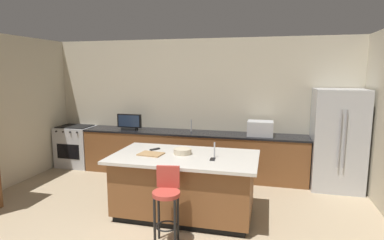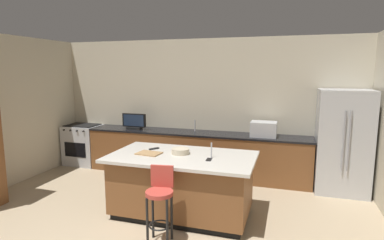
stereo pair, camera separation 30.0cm
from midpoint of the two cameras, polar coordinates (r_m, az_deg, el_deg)
The scene contains 15 objects.
wall_back at distance 6.64m, azimuth 3.19°, elevation 2.50°, with size 6.84×0.12×2.78m, color beige.
wall_left at distance 6.55m, azimuth -30.35°, elevation 1.20°, with size 0.12×4.47×2.78m, color beige.
counter_back at distance 6.47m, azimuth 1.84°, elevation -6.15°, with size 4.57×0.62×0.90m.
kitchen_island at distance 4.75m, azimuth 0.06°, elevation -11.62°, with size 2.12×1.20×0.91m.
refrigerator at distance 6.17m, azimuth 26.94°, elevation -3.50°, with size 0.87×0.78×1.82m.
range_oven at distance 7.60m, azimuth -18.04°, elevation -4.25°, with size 0.77×0.63×0.92m.
microwave at distance 6.13m, azimuth 14.24°, elevation -1.62°, with size 0.48×0.36×0.28m, color #B7BABF.
tv_monitor at distance 6.76m, azimuth -9.21°, elevation -0.38°, with size 0.53×0.16×0.33m.
sink_faucet_back at distance 6.45m, azimuth 1.87°, elevation -1.02°, with size 0.02×0.02×0.24m, color #B2B2B7.
sink_faucet_island at distance 4.48m, azimuth 5.47°, elevation -5.48°, with size 0.02×0.02×0.22m, color #B2B2B7.
bar_stool_center at distance 3.99m, azimuth -3.60°, elevation -14.02°, with size 0.34×0.36×0.96m.
fruit_bowl at distance 4.67m, azimuth -0.28°, elevation -5.69°, with size 0.26×0.26×0.08m, color beige.
cell_phone at distance 4.40m, azimuth 5.08°, elevation -7.16°, with size 0.07×0.15×0.01m, color black.
tv_remote at distance 4.97m, azimuth -5.17°, elevation -5.20°, with size 0.04×0.17×0.02m, color black.
cutting_board at distance 4.70m, azimuth -6.00°, elevation -6.04°, with size 0.35×0.26×0.02m, color #A87F51.
Camera 2 is at (1.75, -2.30, 2.13)m, focal length 29.39 mm.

